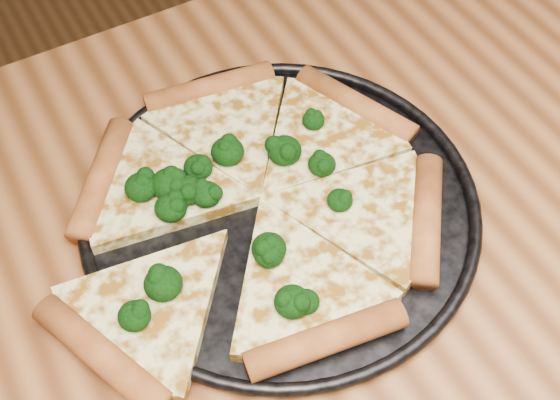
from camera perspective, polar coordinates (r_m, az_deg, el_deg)
pizza_pan at (r=0.66m, az=-0.00°, el=-0.43°), size 0.36×0.36×0.02m
pizza at (r=0.65m, az=-1.97°, el=-0.28°), size 0.39×0.34×0.03m
broccoli_florets at (r=0.63m, az=-4.40°, el=-0.72°), size 0.25×0.20×0.02m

